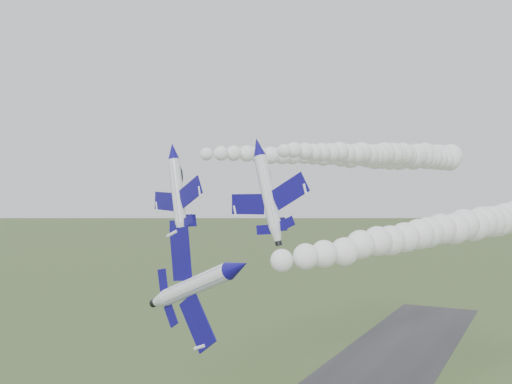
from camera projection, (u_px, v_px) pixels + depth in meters
jet_lead at (237, 267)px, 40.67m from camera, size 5.53×11.56×9.02m
smoke_trail_jet_lead at (486, 221)px, 70.48m from camera, size 26.02×77.49×5.13m
jet_pair_left at (172, 151)px, 74.96m from camera, size 10.62×12.47×3.64m
smoke_trail_jet_pair_left at (355, 157)px, 100.88m from camera, size 29.60×67.47×4.74m
jet_pair_right at (257, 147)px, 69.45m from camera, size 11.05×13.49×4.06m
smoke_trail_jet_pair_right at (388, 154)px, 101.64m from camera, size 15.66×73.02×5.33m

